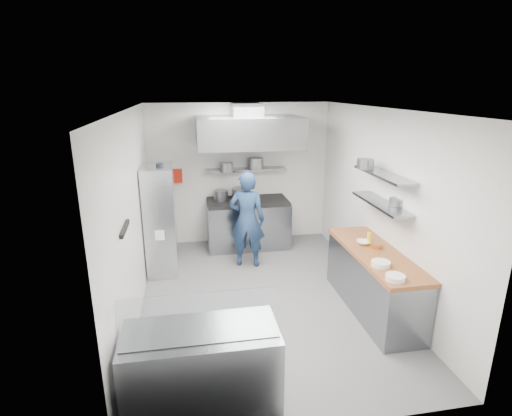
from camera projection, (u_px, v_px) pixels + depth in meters
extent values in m
plane|color=#535355|center=(263.00, 297.00, 6.10)|extent=(5.00, 5.00, 0.00)
plane|color=silver|center=(264.00, 109.00, 5.29)|extent=(5.00, 5.00, 0.00)
cube|color=white|center=(240.00, 174.00, 8.05)|extent=(3.60, 2.80, 0.02)
cube|color=white|center=(320.00, 297.00, 3.34)|extent=(3.60, 2.80, 0.02)
cube|color=white|center=(133.00, 217.00, 5.40)|extent=(2.80, 5.00, 0.02)
cube|color=white|center=(381.00, 204.00, 6.00)|extent=(2.80, 5.00, 0.02)
cube|color=gray|center=(248.00, 224.00, 7.97)|extent=(1.60, 0.80, 0.90)
cube|color=black|center=(248.00, 201.00, 7.83)|extent=(1.57, 0.78, 0.06)
cylinder|color=slate|center=(221.00, 195.00, 7.77)|extent=(0.28, 0.28, 0.20)
cylinder|color=slate|center=(241.00, 194.00, 7.79)|extent=(0.36, 0.36, 0.24)
cube|color=gray|center=(246.00, 169.00, 7.88)|extent=(1.60, 0.30, 0.04)
cylinder|color=slate|center=(226.00, 167.00, 7.55)|extent=(0.25, 0.25, 0.18)
cylinder|color=slate|center=(255.00, 163.00, 7.80)|extent=(0.32, 0.32, 0.22)
cube|color=gray|center=(249.00, 132.00, 7.26)|extent=(1.90, 1.15, 0.55)
cube|color=slate|center=(247.00, 110.00, 7.37)|extent=(0.55, 0.55, 0.24)
cube|color=red|center=(177.00, 176.00, 7.78)|extent=(0.22, 0.10, 0.26)
imported|color=navy|center=(247.00, 220.00, 6.99)|extent=(0.71, 0.55, 1.72)
cube|color=silver|center=(161.00, 219.00, 6.80)|extent=(0.50, 0.90, 1.85)
cube|color=white|center=(160.00, 233.00, 6.49)|extent=(0.15, 0.18, 0.17)
cube|color=yellow|center=(159.00, 198.00, 6.70)|extent=(0.12, 0.16, 0.14)
cylinder|color=black|center=(160.00, 169.00, 6.51)|extent=(0.12, 0.12, 0.18)
cube|color=black|center=(125.00, 229.00, 4.51)|extent=(0.04, 0.55, 0.05)
cube|color=gray|center=(373.00, 283.00, 5.66)|extent=(0.62, 2.00, 0.84)
cube|color=brown|center=(376.00, 254.00, 5.53)|extent=(0.65, 2.04, 0.06)
cylinder|color=white|center=(395.00, 277.00, 4.71)|extent=(0.23, 0.23, 0.06)
cylinder|color=white|center=(381.00, 264.00, 5.08)|extent=(0.24, 0.24, 0.06)
cylinder|color=#D3823B|center=(376.00, 246.00, 5.64)|extent=(0.16, 0.16, 0.06)
cylinder|color=yellow|center=(369.00, 239.00, 5.75)|extent=(0.06, 0.06, 0.18)
imported|color=white|center=(363.00, 242.00, 5.78)|extent=(0.25, 0.25, 0.05)
cube|color=gray|center=(381.00, 203.00, 5.66)|extent=(0.30, 1.30, 0.04)
cube|color=gray|center=(383.00, 174.00, 5.54)|extent=(0.30, 1.30, 0.04)
cylinder|color=slate|center=(398.00, 202.00, 5.49)|extent=(0.23, 0.23, 0.10)
cylinder|color=slate|center=(365.00, 164.00, 5.81)|extent=(0.25, 0.25, 0.14)
cube|color=gray|center=(202.00, 369.00, 3.93)|extent=(1.50, 0.70, 0.85)
cube|color=silver|center=(200.00, 318.00, 3.63)|extent=(1.47, 0.19, 0.42)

